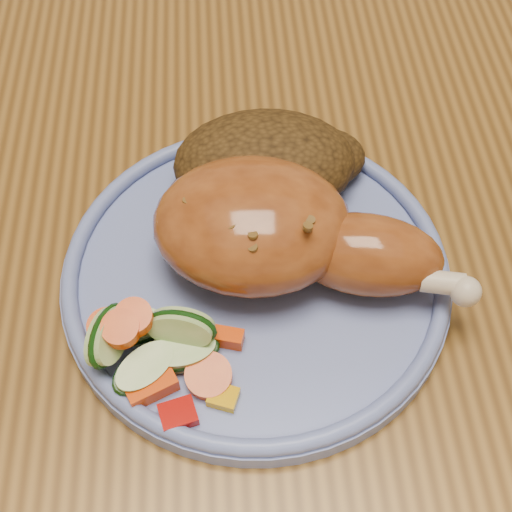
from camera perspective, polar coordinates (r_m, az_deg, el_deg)
name	(u,v)px	position (r m, az deg, el deg)	size (l,w,h in m)	color
dining_table	(273,271)	(0.55, 1.39, -1.22)	(0.90, 1.40, 0.75)	brown
plate	(256,276)	(0.44, 0.00, -1.60)	(0.24, 0.24, 0.01)	#6275B9
plate_rim	(256,266)	(0.43, 0.00, -0.78)	(0.23, 0.23, 0.01)	#6275B9
chicken_leg	(280,232)	(0.41, 1.92, 1.94)	(0.19, 0.11, 0.06)	#964D1F
rice_pilaf	(268,164)	(0.46, 0.97, 7.35)	(0.13, 0.08, 0.05)	#3F2A0F
vegetable_pile	(153,345)	(0.40, -8.25, -7.07)	(0.09, 0.08, 0.04)	#A50A05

